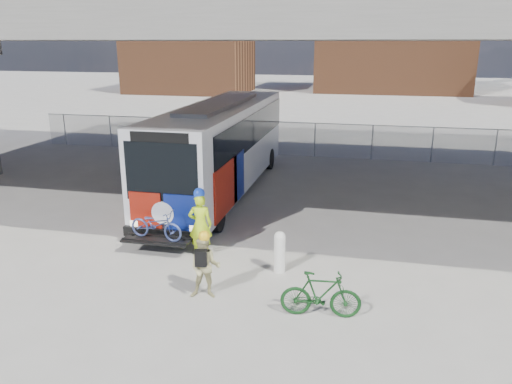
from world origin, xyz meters
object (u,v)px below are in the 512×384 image
(bike_parked, at_px, (321,295))
(bus, at_px, (221,141))
(bollard, at_px, (280,250))
(cyclist_hivis, at_px, (200,223))
(cyclist_tan, at_px, (205,266))

(bike_parked, bearing_deg, bus, 23.48)
(bollard, bearing_deg, cyclist_hivis, 166.03)
(bus, height_order, bike_parked, bus)
(bollard, height_order, bike_parked, bollard)
(bollard, bearing_deg, cyclist_tan, -130.22)
(bus, xyz_separation_m, bike_parked, (4.98, -8.98, -1.57))
(bollard, bearing_deg, bike_parked, -57.49)
(cyclist_tan, bearing_deg, cyclist_hivis, 100.86)
(bus, height_order, bollard, bus)
(bollard, xyz_separation_m, bike_parked, (1.30, -2.05, -0.08))
(cyclist_hivis, xyz_separation_m, bike_parked, (3.73, -2.65, -0.43))
(cyclist_tan, xyz_separation_m, bike_parked, (2.80, -0.28, -0.27))
(bus, relative_size, bollard, 11.18)
(bus, height_order, cyclist_tan, bus)
(cyclist_hivis, distance_m, cyclist_tan, 2.55)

